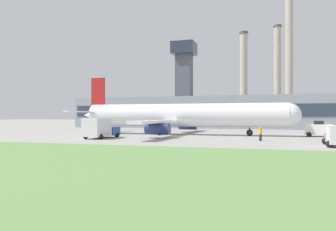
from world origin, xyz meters
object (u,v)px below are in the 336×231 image
Objects in this scene: airplane at (180,116)px; pushback_tug at (319,129)px; baggage_truck at (100,128)px; ground_crew_person at (260,134)px.

airplane reaches higher than pushback_tug.
baggage_truck is at bearing -156.24° from pushback_tug.
baggage_truck is 3.66× the size of ground_crew_person.
airplane is 20.48m from pushback_tug.
airplane is 9.04× the size of pushback_tug.
airplane is 14.02m from baggage_truck.
airplane is 5.74× the size of baggage_truck.
baggage_truck is (-28.33, -12.47, 0.27)m from pushback_tug.
airplane is at bearing 55.00° from baggage_truck.
pushback_tug is (20.35, 1.07, -1.98)m from airplane.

